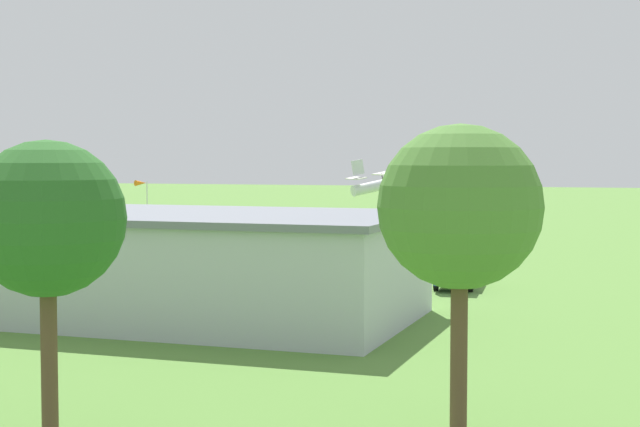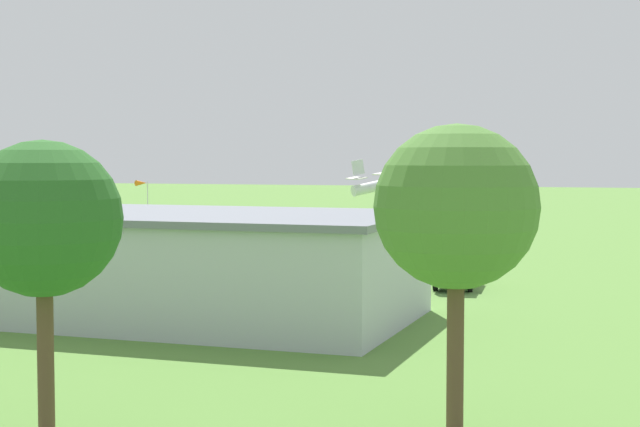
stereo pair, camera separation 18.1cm
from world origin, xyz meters
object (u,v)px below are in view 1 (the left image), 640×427
tree_by_windsock (460,208)px  windsock (142,187)px  person_walking_on_apron (103,263)px  hangar (111,262)px  car_silver (26,262)px  person_crossing_taxiway (318,267)px  biplane (389,183)px  tree_at_field_edge (47,220)px  truck_flatbed_blue (457,262)px

tree_by_windsock → windsock: bearing=-54.8°
person_walking_on_apron → hangar: bearing=121.5°
car_silver → person_crossing_taxiway: car_silver is taller
biplane → tree_by_windsock: 59.00m
tree_at_field_edge → truck_flatbed_blue: bearing=-99.1°
person_walking_on_apron → tree_by_windsock: 45.69m
hangar → truck_flatbed_blue: 22.92m
person_walking_on_apron → biplane: bearing=-122.7°
hangar → person_walking_on_apron: size_ratio=20.18×
hangar → person_walking_on_apron: 18.16m
truck_flatbed_blue → windsock: windsock is taller
tree_at_field_edge → windsock: size_ratio=1.46×
tree_at_field_edge → car_silver: bearing=-54.8°
biplane → car_silver: (21.30, 25.10, -5.32)m
hangar → person_walking_on_apron: bearing=-58.5°
hangar → biplane: size_ratio=4.37×
person_crossing_taxiway → windsock: 37.09m
truck_flatbed_blue → tree_at_field_edge: 38.55m
person_crossing_taxiway → tree_by_windsock: tree_by_windsock is taller
tree_by_windsock → person_crossing_taxiway: bearing=-66.1°
hangar → person_crossing_taxiway: size_ratio=21.49×
person_walking_on_apron → tree_at_field_edge: 42.18m
hangar → person_crossing_taxiway: 19.33m
windsock → tree_at_field_edge: bearing=115.6°
tree_by_windsock → windsock: size_ratio=1.54×
hangar → tree_by_windsock: bearing=141.5°
truck_flatbed_blue → person_walking_on_apron: 25.63m
hangar → truck_flatbed_blue: hangar is taller
truck_flatbed_blue → person_crossing_taxiway: size_ratio=4.07×
biplane → car_silver: 33.35m
tree_by_windsock → person_walking_on_apron: bearing=-46.3°
biplane → tree_by_windsock: tree_by_windsock is taller
biplane → car_silver: biplane is taller
person_crossing_taxiway → person_walking_on_apron: bearing=10.4°
person_crossing_taxiway → biplane: bearing=-90.0°
tree_at_field_edge → tree_by_windsock: bearing=-160.4°
car_silver → person_walking_on_apron: 5.89m
hangar → car_silver: (15.24, -14.40, -1.96)m
truck_flatbed_blue → person_walking_on_apron: size_ratio=3.82×
hangar → biplane: 40.10m
person_crossing_taxiway → tree_at_field_edge: (-4.05, 39.78, 5.83)m
biplane → tree_at_field_edge: tree_at_field_edge is taller
biplane → person_crossing_taxiway: bearing=90.0°
biplane → person_walking_on_apron: size_ratio=4.62×
car_silver → person_crossing_taxiway: size_ratio=2.83×
person_walking_on_apron → tree_by_windsock: tree_by_windsock is taller
biplane → person_walking_on_apron: bearing=57.3°
biplane → truck_flatbed_blue: 25.77m
hangar → tree_by_windsock: size_ratio=3.53×
person_crossing_taxiway → windsock: (26.99, -25.01, 4.65)m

